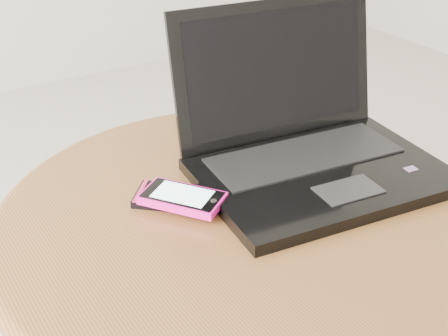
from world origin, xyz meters
TOP-DOWN VIEW (x-y plane):
  - table at (-0.10, 0.03)m, footprint 0.68×0.68m
  - laptop at (0.04, 0.07)m, footprint 0.37×0.33m
  - phone_black at (-0.16, 0.09)m, footprint 0.12×0.12m
  - phone_pink at (-0.17, 0.07)m, footprint 0.11×0.12m

SIDE VIEW (x-z plane):
  - table at x=-0.10m, z-range 0.15..0.69m
  - phone_black at x=-0.16m, z-range 0.54..0.55m
  - phone_pink at x=-0.17m, z-range 0.55..0.56m
  - laptop at x=0.04m, z-range 0.46..0.69m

